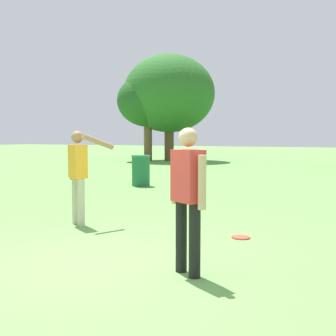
{
  "coord_description": "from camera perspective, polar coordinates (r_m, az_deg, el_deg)",
  "views": [
    {
      "loc": [
        3.09,
        -4.32,
        1.55
      ],
      "look_at": [
        -0.33,
        2.48,
        1.0
      ],
      "focal_mm": 47.39,
      "sensor_mm": 36.0,
      "label": 1
    }
  ],
  "objects": [
    {
      "name": "person_catcher",
      "position": [
        4.91,
        2.58,
        -2.97
      ],
      "size": [
        0.54,
        0.38,
        1.64
      ],
      "color": "black",
      "rests_on": "ground"
    },
    {
      "name": "person_thrower",
      "position": [
        7.86,
        -11.43,
        -0.24
      ],
      "size": [
        0.82,
        0.56,
        1.64
      ],
      "color": "#B7AD93",
      "rests_on": "ground"
    },
    {
      "name": "trash_can_beside_table",
      "position": [
        13.79,
        -3.52,
        -0.33
      ],
      "size": [
        0.59,
        0.59,
        0.96
      ],
      "color": "#1E663D",
      "rests_on": "ground"
    },
    {
      "name": "tree_broad_center",
      "position": [
        28.1,
        0.15,
        9.53
      ],
      "size": [
        5.71,
        5.71,
        6.65
      ],
      "color": "brown",
      "rests_on": "ground"
    },
    {
      "name": "tree_tall_left",
      "position": [
        27.76,
        -2.61,
        8.57
      ],
      "size": [
        3.81,
        3.81,
        5.37
      ],
      "color": "brown",
      "rests_on": "ground"
    },
    {
      "name": "ground_plane",
      "position": [
        5.53,
        -8.74,
        -12.17
      ],
      "size": [
        120.0,
        120.0,
        0.0
      ],
      "primitive_type": "plane",
      "color": "#609947"
    },
    {
      "name": "frisbee",
      "position": [
        6.91,
        9.34,
        -8.78
      ],
      "size": [
        0.29,
        0.29,
        0.03
      ],
      "primitive_type": "cylinder",
      "color": "#E04733",
      "rests_on": "ground"
    }
  ]
}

